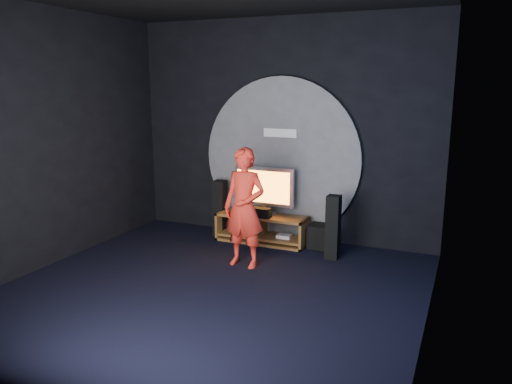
% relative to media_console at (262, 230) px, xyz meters
% --- Properties ---
extents(floor, '(5.00, 5.00, 0.00)m').
position_rel_media_console_xyz_m(floor, '(0.16, -2.05, -0.19)').
color(floor, black).
rests_on(floor, ground).
extents(back_wall, '(5.00, 0.04, 3.50)m').
position_rel_media_console_xyz_m(back_wall, '(0.16, 0.45, 1.56)').
color(back_wall, black).
rests_on(back_wall, ground).
extents(front_wall, '(5.00, 0.04, 3.50)m').
position_rel_media_console_xyz_m(front_wall, '(0.16, -4.55, 1.56)').
color(front_wall, black).
rests_on(front_wall, ground).
extents(left_wall, '(0.04, 5.00, 3.50)m').
position_rel_media_console_xyz_m(left_wall, '(-2.34, -2.05, 1.56)').
color(left_wall, black).
rests_on(left_wall, ground).
extents(right_wall, '(0.04, 5.00, 3.50)m').
position_rel_media_console_xyz_m(right_wall, '(2.66, -2.05, 1.56)').
color(right_wall, black).
rests_on(right_wall, ground).
extents(wall_disc_panel, '(2.60, 0.11, 2.60)m').
position_rel_media_console_xyz_m(wall_disc_panel, '(0.16, 0.39, 1.11)').
color(wall_disc_panel, '#515156').
rests_on(wall_disc_panel, ground).
extents(media_console, '(1.46, 0.45, 0.45)m').
position_rel_media_console_xyz_m(media_console, '(0.00, 0.00, 0.00)').
color(media_console, brown).
rests_on(media_console, ground).
extents(tv, '(0.99, 0.22, 0.75)m').
position_rel_media_console_xyz_m(tv, '(-0.01, 0.07, 0.67)').
color(tv, silver).
rests_on(tv, media_console).
extents(center_speaker, '(0.40, 0.15, 0.15)m').
position_rel_media_console_xyz_m(center_speaker, '(-0.01, -0.15, 0.33)').
color(center_speaker, black).
rests_on(center_speaker, media_console).
extents(remote, '(0.18, 0.05, 0.02)m').
position_rel_media_console_xyz_m(remote, '(-0.49, -0.12, 0.27)').
color(remote, black).
rests_on(remote, media_console).
extents(tower_speaker_left, '(0.19, 0.21, 0.93)m').
position_rel_media_console_xyz_m(tower_speaker_left, '(-0.79, 0.06, 0.27)').
color(tower_speaker_left, black).
rests_on(tower_speaker_left, ground).
extents(tower_speaker_right, '(0.19, 0.21, 0.93)m').
position_rel_media_console_xyz_m(tower_speaker_right, '(1.22, -0.28, 0.27)').
color(tower_speaker_right, black).
rests_on(tower_speaker_right, ground).
extents(subwoofer, '(0.33, 0.33, 0.36)m').
position_rel_media_console_xyz_m(subwoofer, '(0.91, 0.12, -0.01)').
color(subwoofer, black).
rests_on(subwoofer, ground).
extents(player, '(0.62, 0.43, 1.65)m').
position_rel_media_console_xyz_m(player, '(0.17, -1.05, 0.63)').
color(player, red).
rests_on(player, ground).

